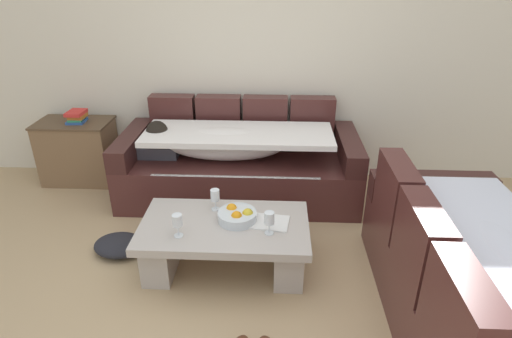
% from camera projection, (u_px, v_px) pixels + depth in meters
% --- Properties ---
extents(ground_plane, '(14.00, 14.00, 0.00)m').
position_uv_depth(ground_plane, '(238.00, 317.00, 2.73)').
color(ground_plane, tan).
extents(back_wall, '(9.00, 0.10, 2.70)m').
position_uv_depth(back_wall, '(255.00, 44.00, 4.07)').
color(back_wall, beige).
rests_on(back_wall, ground_plane).
extents(couch_along_wall, '(2.21, 0.92, 0.88)m').
position_uv_depth(couch_along_wall, '(237.00, 163.00, 4.05)').
color(couch_along_wall, '#492421').
rests_on(couch_along_wall, ground_plane).
extents(couch_near_window, '(0.92, 2.04, 0.88)m').
position_uv_depth(couch_near_window, '(476.00, 293.00, 2.44)').
color(couch_near_window, '#492421').
rests_on(couch_near_window, ground_plane).
extents(coffee_table, '(1.20, 0.68, 0.38)m').
position_uv_depth(coffee_table, '(225.00, 240.00, 3.08)').
color(coffee_table, '#B5ACA3').
rests_on(coffee_table, ground_plane).
extents(fruit_bowl, '(0.28, 0.28, 0.10)m').
position_uv_depth(fruit_bowl, '(238.00, 216.00, 3.04)').
color(fruit_bowl, silver).
rests_on(fruit_bowl, coffee_table).
extents(wine_glass_near_left, '(0.07, 0.07, 0.17)m').
position_uv_depth(wine_glass_near_left, '(177.00, 221.00, 2.83)').
color(wine_glass_near_left, silver).
rests_on(wine_glass_near_left, coffee_table).
extents(wine_glass_near_right, '(0.07, 0.07, 0.17)m').
position_uv_depth(wine_glass_near_right, '(269.00, 219.00, 2.86)').
color(wine_glass_near_right, silver).
rests_on(wine_glass_near_right, coffee_table).
extents(wine_glass_far_back, '(0.07, 0.07, 0.17)m').
position_uv_depth(wine_glass_far_back, '(215.00, 196.00, 3.14)').
color(wine_glass_far_back, silver).
rests_on(wine_glass_far_back, coffee_table).
extents(open_magazine, '(0.31, 0.25, 0.01)m').
position_uv_depth(open_magazine, '(269.00, 222.00, 3.02)').
color(open_magazine, white).
rests_on(open_magazine, coffee_table).
extents(side_cabinet, '(0.72, 0.44, 0.64)m').
position_uv_depth(side_cabinet, '(79.00, 151.00, 4.33)').
color(side_cabinet, brown).
rests_on(side_cabinet, ground_plane).
extents(book_stack_on_cabinet, '(0.18, 0.21, 0.11)m').
position_uv_depth(book_stack_on_cabinet, '(77.00, 116.00, 4.15)').
color(book_stack_on_cabinet, '#2D569E').
rests_on(book_stack_on_cabinet, side_cabinet).
extents(crumpled_garment, '(0.44, 0.37, 0.12)m').
position_uv_depth(crumpled_garment, '(119.00, 245.00, 3.32)').
color(crumpled_garment, '#232328').
rests_on(crumpled_garment, ground_plane).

